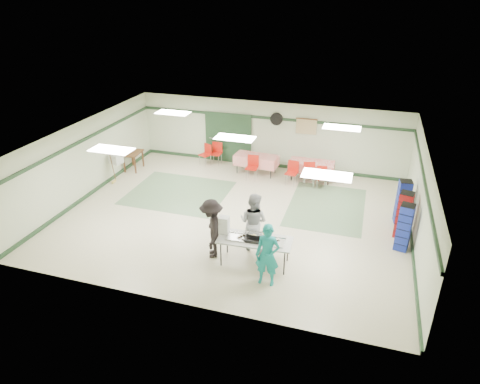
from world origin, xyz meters
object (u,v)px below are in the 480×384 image
(serving_table, at_px, (255,241))
(crate_stack_blue_b, at_px, (404,227))
(chair_d, at_px, (252,165))
(chair_loose_a, at_px, (217,151))
(dining_table_b, at_px, (256,160))
(chair_c, at_px, (322,175))
(chair_loose_b, at_px, (206,152))
(crate_stack_red, at_px, (404,215))
(volunteer_teal, at_px, (267,255))
(chair_b, at_px, (292,170))
(chair_a, at_px, (309,172))
(broom, at_px, (113,167))
(office_printer, at_px, (116,159))
(volunteer_grey, at_px, (253,222))
(dining_table_a, at_px, (311,166))
(volunteer_dark, at_px, (212,229))
(crate_stack_blue_a, at_px, (403,202))
(printer_table, at_px, (133,155))

(serving_table, xyz_separation_m, crate_stack_blue_b, (3.83, 1.93, -0.01))
(chair_d, xyz_separation_m, chair_loose_a, (-1.86, 1.05, -0.01))
(dining_table_b, distance_m, chair_c, 2.73)
(chair_loose_b, bearing_deg, crate_stack_red, -0.38)
(volunteer_teal, bearing_deg, chair_b, 94.34)
(chair_a, distance_m, broom, 7.41)
(office_printer, bearing_deg, volunteer_grey, -11.37)
(crate_stack_red, bearing_deg, volunteer_grey, -154.57)
(crate_stack_red, bearing_deg, chair_d, 152.76)
(dining_table_a, relative_size, office_printer, 3.87)
(dining_table_a, distance_m, dining_table_b, 2.20)
(volunteer_grey, bearing_deg, crate_stack_red, -142.36)
(chair_loose_b, bearing_deg, volunteer_dark, -42.45)
(chair_b, distance_m, crate_stack_blue_a, 4.30)
(serving_table, relative_size, chair_c, 2.44)
(volunteer_grey, height_order, chair_b, volunteer_grey)
(crate_stack_blue_a, distance_m, crate_stack_blue_b, 1.60)
(chair_b, bearing_deg, volunteer_teal, -76.90)
(chair_loose_a, distance_m, printer_table, 3.42)
(dining_table_b, distance_m, chair_d, 0.56)
(volunteer_grey, height_order, chair_d, volunteer_grey)
(volunteer_grey, xyz_separation_m, crate_stack_blue_a, (4.07, 2.83, -0.15))
(volunteer_teal, bearing_deg, office_printer, 147.09)
(volunteer_teal, height_order, crate_stack_blue_a, volunteer_teal)
(volunteer_grey, distance_m, chair_loose_a, 6.61)
(crate_stack_blue_a, xyz_separation_m, office_printer, (-10.30, 0.14, 0.19))
(dining_table_b, height_order, chair_loose_a, chair_loose_a)
(serving_table, xyz_separation_m, chair_b, (-0.02, 5.41, -0.17))
(dining_table_a, bearing_deg, chair_d, -165.85)
(chair_b, bearing_deg, volunteer_dark, -94.68)
(office_printer, bearing_deg, chair_d, 33.86)
(chair_b, height_order, chair_loose_a, chair_loose_a)
(office_printer, bearing_deg, serving_table, -15.43)
(dining_table_b, relative_size, chair_c, 2.12)
(dining_table_a, relative_size, chair_a, 1.83)
(chair_b, xyz_separation_m, printer_table, (-6.45, -0.55, 0.09))
(dining_table_a, xyz_separation_m, chair_c, (0.47, -0.57, -0.06))
(chair_b, bearing_deg, chair_a, 8.07)
(crate_stack_blue_b, bearing_deg, office_printer, 170.40)
(chair_a, relative_size, printer_table, 0.96)
(chair_b, relative_size, office_printer, 2.06)
(serving_table, xyz_separation_m, dining_table_a, (0.61, 5.98, -0.15))
(chair_a, height_order, chair_loose_b, chair_a)
(volunteer_grey, bearing_deg, dining_table_a, -86.89)
(serving_table, relative_size, volunteer_grey, 1.16)
(chair_a, distance_m, chair_b, 0.63)
(volunteer_grey, height_order, dining_table_b, volunteer_grey)
(chair_loose_b, height_order, crate_stack_blue_b, crate_stack_blue_b)
(crate_stack_red, bearing_deg, volunteer_teal, -134.57)
(volunteer_dark, distance_m, office_printer, 6.37)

